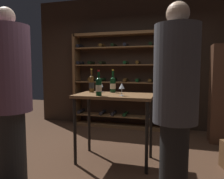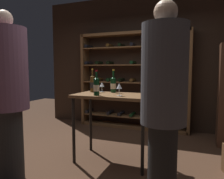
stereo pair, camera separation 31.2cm
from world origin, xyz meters
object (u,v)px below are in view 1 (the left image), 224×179
tasting_table (114,103)px  wine_bottle_gold_foil (113,84)px  wine_bottle_black_capsule (92,84)px  display_cabinet (224,94)px  person_guest_khaki (175,97)px  person_guest_plum_blouse (9,90)px  wine_rack (126,81)px  wine_glass_stemmed_left (101,85)px  wine_glass_stemmed_right (122,87)px  wine_bottle_green_slim (99,86)px

tasting_table → wine_bottle_gold_foil: size_ratio=3.09×
wine_bottle_black_capsule → display_cabinet: bearing=28.8°
person_guest_khaki → person_guest_plum_blouse: (-1.74, -0.12, 0.03)m
wine_rack → wine_bottle_gold_foil: size_ratio=6.98×
wine_rack → tasting_table: size_ratio=2.26×
person_guest_khaki → wine_rack: bearing=-20.0°
display_cabinet → wine_bottle_black_capsule: 2.36m
wine_bottle_black_capsule → wine_glass_stemmed_left: 0.15m
display_cabinet → wine_glass_stemmed_right: display_cabinet is taller
wine_bottle_black_capsule → wine_glass_stemmed_left: (0.13, 0.07, -0.03)m
person_guest_khaki → wine_bottle_black_capsule: (-1.22, 1.01, 0.04)m
wine_bottle_gold_foil → wine_bottle_green_slim: bearing=-100.0°
tasting_table → person_guest_khaki: 1.19m
wine_bottle_green_slim → wine_bottle_gold_foil: 0.44m
wine_rack → person_guest_plum_blouse: size_ratio=1.24×
display_cabinet → wine_glass_stemmed_right: bearing=-136.6°
tasting_table → person_guest_plum_blouse: 1.36m
wine_glass_stemmed_right → wine_glass_stemmed_left: wine_glass_stemmed_right is taller
wine_glass_stemmed_right → wine_glass_stemmed_left: bearing=138.4°
tasting_table → wine_bottle_black_capsule: wine_bottle_black_capsule is taller
person_guest_khaki → person_guest_plum_blouse: bearing=52.3°
wine_bottle_gold_foil → person_guest_khaki: bearing=-49.9°
tasting_table → wine_bottle_black_capsule: 0.51m
wine_bottle_green_slim → wine_glass_stemmed_left: size_ratio=2.33×
display_cabinet → wine_glass_stemmed_left: display_cabinet is taller
tasting_table → display_cabinet: (1.65, 1.30, 0.03)m
person_guest_plum_blouse → display_cabinet: (2.58, 2.26, -0.22)m
person_guest_plum_blouse → wine_bottle_green_slim: bearing=-23.0°
person_guest_khaki → wine_glass_stemmed_right: (-0.68, 0.71, 0.03)m
wine_bottle_green_slim → wine_bottle_gold_foil: bearing=80.0°
wine_bottle_gold_foil → wine_glass_stemmed_left: (-0.19, 0.01, -0.02)m
wine_glass_stemmed_right → wine_glass_stemmed_left: size_ratio=1.13×
wine_bottle_green_slim → wine_bottle_gold_foil: size_ratio=0.98×
wine_rack → wine_glass_stemmed_left: wine_rack is taller
tasting_table → wine_bottle_green_slim: (-0.16, -0.20, 0.25)m
wine_rack → wine_bottle_gold_foil: (0.15, -1.57, 0.04)m
person_guest_plum_blouse → wine_glass_stemmed_left: (0.65, 1.20, -0.02)m
person_guest_khaki → wine_glass_stemmed_left: person_guest_khaki is taller
wine_rack → display_cabinet: size_ratio=1.40×
tasting_table → wine_glass_stemmed_right: wine_glass_stemmed_right is taller
person_guest_plum_blouse → display_cabinet: 3.44m
display_cabinet → wine_glass_stemmed_left: bearing=-151.1°
wine_bottle_green_slim → tasting_table: bearing=51.5°
person_guest_khaki → tasting_table: bearing=2.5°
wine_bottle_green_slim → wine_bottle_black_capsule: (-0.25, 0.37, 0.01)m
wine_rack → person_guest_khaki: bearing=-68.4°
display_cabinet → wine_glass_stemmed_left: 2.21m
person_guest_khaki → wine_bottle_green_slim: 1.17m
wine_glass_stemmed_left → wine_bottle_green_slim: bearing=-75.1°
wine_glass_stemmed_right → wine_glass_stemmed_left: (-0.42, 0.37, -0.02)m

